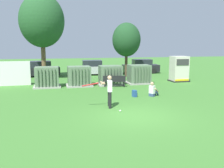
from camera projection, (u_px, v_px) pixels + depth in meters
The scene contains 17 objects.
ground_plane at pixel (136, 116), 11.67m from camera, with size 96.00×96.00×0.00m, color #3D752D.
fence_panel at pixel (0, 74), 19.76m from camera, with size 4.80×0.12×2.00m, color white.
transformer_west at pixel (47, 77), 19.29m from camera, with size 2.10×1.70×1.62m.
transformer_mid_west at pixel (79, 76), 19.80m from camera, with size 2.10×1.70×1.62m.
transformer_mid_east at pixel (110, 76), 20.35m from camera, with size 2.10×1.70×1.62m.
transformer_east at pixel (139, 74), 21.10m from camera, with size 2.10×1.70×1.62m.
generator_enclosure at pixel (179, 69), 22.28m from camera, with size 1.60×1.40×2.30m.
park_bench at pixel (114, 80), 19.40m from camera, with size 1.84×0.68×0.92m.
batter at pixel (109, 90), 13.11m from camera, with size 1.62×0.73×1.74m.
sports_ball at pixel (120, 111), 12.40m from camera, with size 0.09×0.09×0.09m, color white.
seated_spectator at pixel (153, 91), 16.03m from camera, with size 0.78×0.68×0.96m.
backpack at pixel (135, 94), 15.83m from camera, with size 0.32×0.36×0.44m.
tree_left at pixel (42, 21), 23.04m from camera, with size 4.23×4.23×8.08m.
tree_center_left at pixel (126, 40), 25.05m from camera, with size 2.91×2.91×5.56m.
parked_car_left_of_center at pixel (39, 69), 25.71m from camera, with size 4.35×2.25×1.62m.
parked_car_right_of_center at pixel (91, 68), 27.00m from camera, with size 4.30×2.12×1.62m.
parked_car_rightmost at pixel (141, 67), 28.71m from camera, with size 4.30×2.12×1.62m.
Camera 1 is at (-3.70, -10.70, 3.41)m, focal length 39.09 mm.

